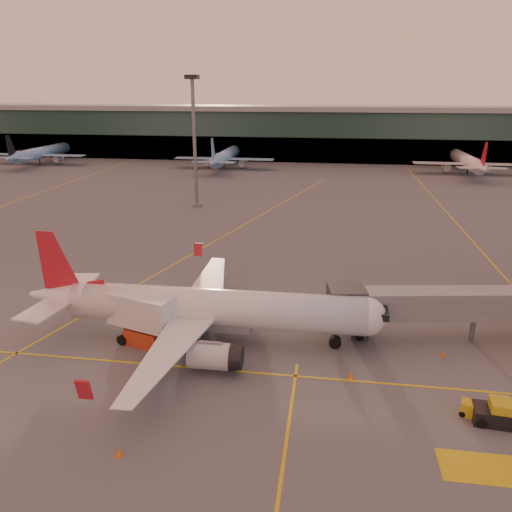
# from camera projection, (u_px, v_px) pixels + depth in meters

# --- Properties ---
(ground) EXTENTS (600.00, 600.00, 0.00)m
(ground) POSITION_uv_depth(u_px,v_px,m) (226.00, 406.00, 38.30)
(ground) COLOR #4C4F54
(ground) RESTS_ON ground
(taxi_markings) EXTENTS (100.12, 173.00, 0.01)m
(taxi_markings) POSITION_uv_depth(u_px,v_px,m) (238.00, 238.00, 81.01)
(taxi_markings) COLOR gold
(taxi_markings) RESTS_ON ground
(terminal) EXTENTS (400.00, 20.00, 17.60)m
(terminal) POSITION_uv_depth(u_px,v_px,m) (312.00, 133.00, 168.33)
(terminal) COLOR #19382D
(terminal) RESTS_ON ground
(mast_west_near) EXTENTS (2.40, 2.40, 25.60)m
(mast_west_near) POSITION_uv_depth(u_px,v_px,m) (194.00, 133.00, 98.22)
(mast_west_near) COLOR slate
(mast_west_near) RESTS_ON ground
(distant_aircraft_row) EXTENTS (290.00, 34.00, 13.00)m
(distant_aircraft_row) POSITION_uv_depth(u_px,v_px,m) (238.00, 168.00, 151.83)
(distant_aircraft_row) COLOR #7EABD3
(distant_aircraft_row) RESTS_ON ground
(main_airplane) EXTENTS (34.49, 30.98, 10.43)m
(main_airplane) POSITION_uv_depth(u_px,v_px,m) (204.00, 309.00, 47.10)
(main_airplane) COLOR white
(main_airplane) RESTS_ON ground
(jet_bridge) EXTENTS (28.99, 7.68, 5.38)m
(jet_bridge) POSITION_uv_depth(u_px,v_px,m) (490.00, 305.00, 47.25)
(jet_bridge) COLOR slate
(jet_bridge) RESTS_ON ground
(catering_truck) EXTENTS (6.98, 4.59, 5.00)m
(catering_truck) POSITION_uv_depth(u_px,v_px,m) (144.00, 316.00, 46.96)
(catering_truck) COLOR #AB3418
(catering_truck) RESTS_ON ground
(gpu_cart) EXTENTS (2.10, 1.62, 1.08)m
(gpu_cart) POSITION_uv_depth(u_px,v_px,m) (474.00, 410.00, 36.98)
(gpu_cart) COLOR gold
(gpu_cart) RESTS_ON ground
(pushback_tug) EXTENTS (3.75, 2.27, 1.84)m
(pushback_tug) POSITION_uv_depth(u_px,v_px,m) (499.00, 414.00, 36.11)
(pushback_tug) COLOR black
(pushback_tug) RESTS_ON ground
(cone_nose) EXTENTS (0.40, 0.40, 0.52)m
(cone_nose) POSITION_uv_depth(u_px,v_px,m) (443.00, 354.00, 45.37)
(cone_nose) COLOR orange
(cone_nose) RESTS_ON ground
(cone_tail) EXTENTS (0.38, 0.38, 0.48)m
(cone_tail) POSITION_uv_depth(u_px,v_px,m) (25.00, 320.00, 51.97)
(cone_tail) COLOR orange
(cone_tail) RESTS_ON ground
(cone_wing_right) EXTENTS (0.50, 0.50, 0.64)m
(cone_wing_right) POSITION_uv_depth(u_px,v_px,m) (119.00, 452.00, 32.99)
(cone_wing_right) COLOR orange
(cone_wing_right) RESTS_ON ground
(cone_fwd) EXTENTS (0.50, 0.50, 0.63)m
(cone_fwd) POSITION_uv_depth(u_px,v_px,m) (351.00, 375.00, 41.84)
(cone_fwd) COLOR orange
(cone_fwd) RESTS_ON ground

